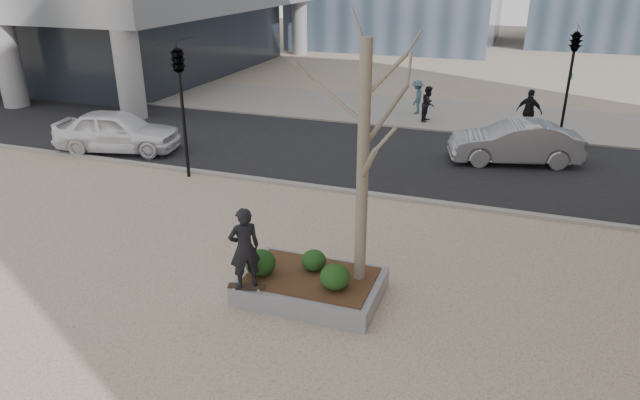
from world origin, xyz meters
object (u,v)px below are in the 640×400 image
(planter, at_px, (311,286))
(police_car, at_px, (117,131))
(skateboarder, at_px, (244,248))
(skateboard, at_px, (247,287))

(planter, relative_size, police_car, 0.65)
(skateboarder, bearing_deg, planter, 177.32)
(skateboard, xyz_separation_m, skateboarder, (0.00, -0.00, 0.92))
(planter, xyz_separation_m, skateboard, (-1.10, -0.88, 0.26))
(police_car, bearing_deg, skateboard, -143.51)
(skateboarder, xyz_separation_m, police_car, (-9.37, 8.00, -0.59))
(planter, xyz_separation_m, police_car, (-10.47, 7.12, 0.59))
(planter, height_order, skateboarder, skateboarder)
(skateboard, bearing_deg, planter, 24.13)
(skateboard, xyz_separation_m, police_car, (-9.37, 8.00, 0.32))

